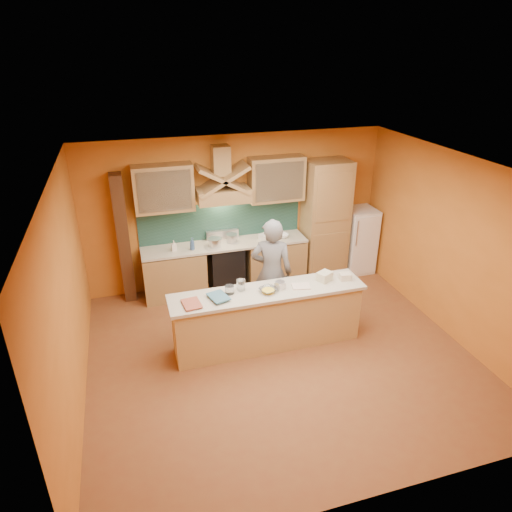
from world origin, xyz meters
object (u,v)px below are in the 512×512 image
object	(u,v)px
person	(272,273)
stove	(226,266)
fridge	(358,240)
mixing_bowl	(268,290)
kitchen_scale	(280,286)

from	to	relation	value
person	stove	bearing A→B (deg)	-48.72
stove	fridge	bearing A→B (deg)	0.00
fridge	mixing_bowl	xyz separation A→B (m)	(-2.51, -1.94, 0.33)
fridge	mixing_bowl	bearing A→B (deg)	-142.25
person	mixing_bowl	bearing A→B (deg)	89.85
fridge	mixing_bowl	distance (m)	3.19
stove	fridge	size ratio (longest dim) A/B	0.69
mixing_bowl	stove	bearing A→B (deg)	95.61
person	mixing_bowl	size ratio (longest dim) A/B	7.37
fridge	kitchen_scale	bearing A→B (deg)	-140.59
fridge	kitchen_scale	world-z (taller)	fridge
stove	mixing_bowl	size ratio (longest dim) A/B	3.66
stove	kitchen_scale	bearing A→B (deg)	-78.51
person	kitchen_scale	bearing A→B (deg)	105.98
person	mixing_bowl	world-z (taller)	person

